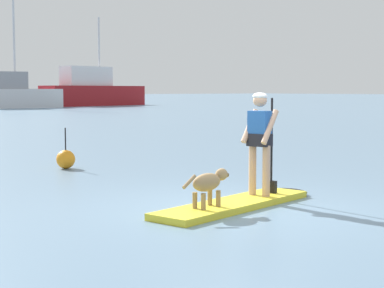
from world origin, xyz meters
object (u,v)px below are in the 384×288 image
(moored_boat_far_port, at_px, (93,91))
(marker_buoy, at_px, (66,159))
(paddleboard, at_px, (242,203))
(moored_boat_far_starboard, at_px, (9,94))
(person_paddler, at_px, (260,136))
(dog, at_px, (209,183))

(moored_boat_far_port, relative_size, marker_buoy, 14.29)
(paddleboard, relative_size, moored_boat_far_starboard, 0.29)
(paddleboard, bearing_deg, marker_buoy, 89.22)
(paddleboard, relative_size, moored_boat_far_port, 0.26)
(paddleboard, xyz_separation_m, person_paddler, (0.46, 0.09, 0.99))
(paddleboard, bearing_deg, dog, -168.63)
(paddleboard, bearing_deg, moored_boat_far_port, 62.05)
(person_paddler, xyz_separation_m, dog, (-1.28, -0.26, -0.59))
(dog, xyz_separation_m, moored_boat_far_starboard, (18.84, 51.53, 0.90))
(moored_boat_far_starboard, bearing_deg, moored_boat_far_port, 16.68)
(person_paddler, bearing_deg, paddleboard, -168.63)
(moored_boat_far_port, bearing_deg, marker_buoy, -120.66)
(dog, height_order, marker_buoy, marker_buoy)
(moored_boat_far_starboard, bearing_deg, person_paddler, -108.91)
(paddleboard, distance_m, person_paddler, 1.10)
(person_paddler, xyz_separation_m, moored_boat_far_starboard, (17.56, 51.28, 0.31))
(paddleboard, bearing_deg, moored_boat_far_starboard, 70.66)
(dog, height_order, moored_boat_far_port, moored_boat_far_port)
(person_paddler, distance_m, moored_boat_far_starboard, 54.20)
(dog, distance_m, moored_boat_far_port, 62.41)
(moored_boat_far_starboard, height_order, marker_buoy, moored_boat_far_starboard)
(moored_boat_far_port, distance_m, marker_buoy, 56.74)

